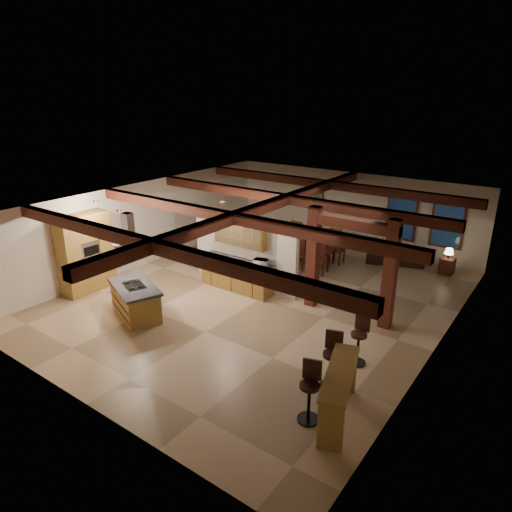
% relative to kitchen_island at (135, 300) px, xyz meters
% --- Properties ---
extents(ground, '(12.00, 12.00, 0.00)m').
position_rel_kitchen_island_xyz_m(ground, '(2.15, 2.90, -0.46)').
color(ground, tan).
rests_on(ground, ground).
extents(room_walls, '(12.00, 12.00, 12.00)m').
position_rel_kitchen_island_xyz_m(room_walls, '(2.15, 2.90, 1.32)').
color(room_walls, beige).
rests_on(room_walls, ground).
extents(ceiling_beams, '(10.00, 12.00, 0.28)m').
position_rel_kitchen_island_xyz_m(ceiling_beams, '(2.15, 2.90, 2.30)').
color(ceiling_beams, '#3A180E').
rests_on(ceiling_beams, room_walls).
extents(timber_posts, '(2.50, 0.30, 2.90)m').
position_rel_kitchen_island_xyz_m(timber_posts, '(4.65, 3.40, 1.30)').
color(timber_posts, '#3A180E').
rests_on(timber_posts, ground).
extents(partition_wall, '(3.80, 0.18, 2.20)m').
position_rel_kitchen_island_xyz_m(partition_wall, '(1.15, 3.40, 0.64)').
color(partition_wall, beige).
rests_on(partition_wall, ground).
extents(pantry_cabinet, '(0.67, 1.60, 2.40)m').
position_rel_kitchen_island_xyz_m(pantry_cabinet, '(-2.52, 0.30, 0.74)').
color(pantry_cabinet, olive).
rests_on(pantry_cabinet, ground).
extents(back_counter, '(2.50, 0.66, 0.94)m').
position_rel_kitchen_island_xyz_m(back_counter, '(1.15, 3.01, 0.02)').
color(back_counter, olive).
rests_on(back_counter, ground).
extents(upper_display_cabinet, '(1.80, 0.36, 0.95)m').
position_rel_kitchen_island_xyz_m(upper_display_cabinet, '(1.15, 3.21, 1.39)').
color(upper_display_cabinet, olive).
rests_on(upper_display_cabinet, partition_wall).
extents(range_hood, '(1.10, 1.10, 1.40)m').
position_rel_kitchen_island_xyz_m(range_hood, '(0.00, 0.00, 1.32)').
color(range_hood, silver).
rests_on(range_hood, room_walls).
extents(back_windows, '(2.70, 0.07, 1.70)m').
position_rel_kitchen_island_xyz_m(back_windows, '(4.95, 8.84, 1.04)').
color(back_windows, '#3A180E').
rests_on(back_windows, room_walls).
extents(framed_art, '(0.65, 0.05, 0.85)m').
position_rel_kitchen_island_xyz_m(framed_art, '(0.65, 8.84, 1.24)').
color(framed_art, '#3A180E').
rests_on(framed_art, room_walls).
extents(recessed_cans, '(3.16, 2.46, 0.03)m').
position_rel_kitchen_island_xyz_m(recessed_cans, '(-0.38, 0.97, 2.41)').
color(recessed_cans, silver).
rests_on(recessed_cans, room_walls).
extents(kitchen_island, '(2.07, 1.60, 0.91)m').
position_rel_kitchen_island_xyz_m(kitchen_island, '(0.00, 0.00, 0.00)').
color(kitchen_island, olive).
rests_on(kitchen_island, ground).
extents(dining_table, '(2.07, 1.47, 0.66)m').
position_rel_kitchen_island_xyz_m(dining_table, '(1.86, 6.07, -0.13)').
color(dining_table, '#3B150E').
rests_on(dining_table, ground).
extents(sofa, '(2.13, 1.44, 0.58)m').
position_rel_kitchen_island_xyz_m(sofa, '(4.33, 8.06, -0.17)').
color(sofa, black).
rests_on(sofa, ground).
extents(microwave, '(0.48, 0.37, 0.23)m').
position_rel_kitchen_island_xyz_m(microwave, '(2.05, 3.01, 0.60)').
color(microwave, silver).
rests_on(microwave, back_counter).
extents(bar_counter, '(1.04, 2.01, 1.02)m').
position_rel_kitchen_island_xyz_m(bar_counter, '(6.33, -0.53, 0.23)').
color(bar_counter, olive).
rests_on(bar_counter, ground).
extents(side_table, '(0.46, 0.46, 0.55)m').
position_rel_kitchen_island_xyz_m(side_table, '(6.09, 8.09, -0.18)').
color(side_table, '#3A180E').
rests_on(side_table, ground).
extents(table_lamp, '(0.30, 0.30, 0.35)m').
position_rel_kitchen_island_xyz_m(table_lamp, '(6.09, 8.09, 0.34)').
color(table_lamp, black).
rests_on(table_lamp, side_table).
extents(bar_stool_a, '(0.44, 0.45, 1.20)m').
position_rel_kitchen_island_xyz_m(bar_stool_a, '(5.91, -0.88, 0.15)').
color(bar_stool_a, black).
rests_on(bar_stool_a, ground).
extents(bar_stool_b, '(0.45, 0.46, 1.23)m').
position_rel_kitchen_island_xyz_m(bar_stool_b, '(5.77, 0.28, 0.16)').
color(bar_stool_b, black).
rests_on(bar_stool_b, ground).
extents(bar_stool_c, '(0.40, 0.40, 1.16)m').
position_rel_kitchen_island_xyz_m(bar_stool_c, '(5.87, 1.42, 0.13)').
color(bar_stool_c, black).
rests_on(bar_stool_c, ground).
extents(dining_chairs, '(2.05, 2.05, 1.33)m').
position_rel_kitchen_island_xyz_m(dining_chairs, '(1.86, 6.07, 0.22)').
color(dining_chairs, '#3A180E').
rests_on(dining_chairs, ground).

